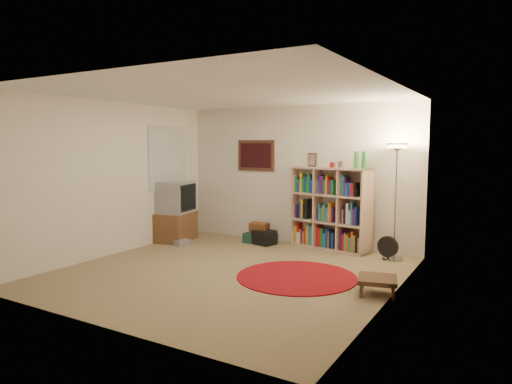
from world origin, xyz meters
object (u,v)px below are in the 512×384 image
at_px(suitcase, 260,238).
at_px(side_table, 377,280).
at_px(bookshelf, 330,210).
at_px(floor_lamp, 397,163).
at_px(floor_fan, 388,248).
at_px(tv_stand, 176,212).

relative_size(suitcase, side_table, 1.03).
distance_m(bookshelf, side_table, 2.50).
relative_size(floor_lamp, floor_fan, 4.81).
relative_size(floor_fan, tv_stand, 0.34).
bearing_deg(floor_lamp, suitcase, 179.43).
height_order(bookshelf, suitcase, bookshelf).
height_order(bookshelf, floor_fan, bookshelf).
bearing_deg(suitcase, tv_stand, -155.22).
distance_m(floor_fan, side_table, 1.74).
relative_size(bookshelf, floor_fan, 4.46).
xyz_separation_m(tv_stand, side_table, (4.13, -1.17, -0.37)).
distance_m(tv_stand, side_table, 4.31).
xyz_separation_m(floor_lamp, floor_fan, (-0.08, -0.05, -1.33)).
bearing_deg(side_table, bookshelf, 124.88).
xyz_separation_m(bookshelf, floor_fan, (1.09, -0.29, -0.49)).
bearing_deg(suitcase, floor_lamp, 1.31).
relative_size(bookshelf, side_table, 3.07).
xyz_separation_m(bookshelf, tv_stand, (-2.73, -0.84, -0.14)).
bearing_deg(bookshelf, floor_fan, -3.64).
distance_m(floor_lamp, tv_stand, 4.07).
bearing_deg(bookshelf, tv_stand, -151.66).
relative_size(bookshelf, suitcase, 2.97).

